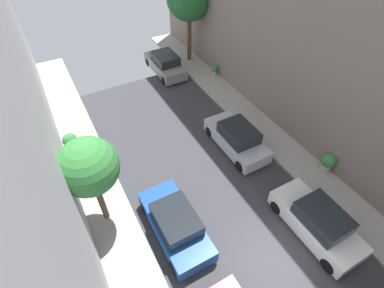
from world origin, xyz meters
TOP-DOWN VIEW (x-y plane):
  - ground at (0.00, 0.00)m, footprint 32.00×32.00m
  - sidewalk_right at (5.00, 0.00)m, footprint 2.00×44.00m
  - parked_car_left_3 at (-2.70, 3.38)m, footprint 1.78×4.20m
  - parked_car_right_2 at (2.70, 0.53)m, footprint 1.78×4.20m
  - parked_car_right_3 at (2.70, 6.53)m, footprint 1.78×4.20m
  - parked_car_right_4 at (2.70, 16.01)m, footprint 1.78×4.20m
  - street_tree_0 at (-5.16, 5.58)m, footprint 2.37×2.37m
  - potted_plant_1 at (5.76, 2.77)m, footprint 0.73×0.73m
  - potted_plant_3 at (5.62, 13.62)m, footprint 0.51×0.51m
  - potted_plant_4 at (-5.53, 10.77)m, footprint 0.80×0.80m

SIDE VIEW (x-z plane):
  - ground at x=0.00m, z-range 0.00..0.00m
  - sidewalk_right at x=5.00m, z-range 0.00..0.15m
  - potted_plant_3 at x=5.62m, z-range 0.20..1.01m
  - parked_car_left_3 at x=-2.70m, z-range -0.06..1.50m
  - parked_car_right_2 at x=2.70m, z-range -0.06..1.50m
  - parked_car_right_3 at x=2.70m, z-range -0.06..1.50m
  - parked_car_right_4 at x=2.70m, z-range -0.06..1.50m
  - potted_plant_4 at x=-5.53m, z-range 0.21..1.27m
  - potted_plant_1 at x=5.76m, z-range 0.23..1.32m
  - street_tree_0 at x=-5.16m, z-range 1.25..5.87m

